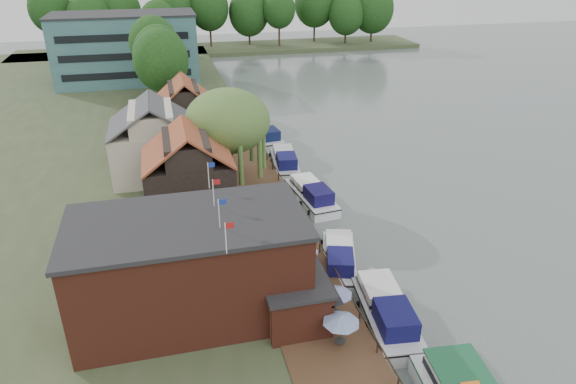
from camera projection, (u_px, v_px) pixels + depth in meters
ground at (398, 282)px, 40.64m from camera, size 260.00×260.00×0.00m
land_bank at (59, 153)px, 64.43m from camera, size 50.00×140.00×1.00m
quay_deck at (272, 222)px, 47.17m from camera, size 6.00×50.00×0.10m
quay_rail at (299, 212)px, 48.01m from camera, size 0.20×49.00×1.00m
pub at (220, 263)px, 34.68m from camera, size 20.00×11.00×7.30m
hotel_block at (126, 48)px, 93.90m from camera, size 25.40×12.40×12.30m
cottage_a at (188, 171)px, 47.31m from camera, size 8.60×7.60×8.50m
cottage_b at (153, 138)px, 55.40m from camera, size 9.60×8.60×8.50m
cottage_c at (185, 112)px, 64.14m from camera, size 7.60×7.60×8.50m
willow at (229, 139)px, 52.26m from camera, size 8.60×8.60×10.43m
umbrella_0 at (341, 330)px, 32.10m from camera, size 2.38×2.38×2.38m
umbrella_1 at (336, 302)px, 34.65m from camera, size 2.22×2.22×2.38m
umbrella_2 at (310, 276)px, 37.36m from camera, size 2.09×2.09×2.38m
umbrella_3 at (304, 259)px, 39.38m from camera, size 2.29×2.29×2.38m
umbrella_4 at (290, 234)px, 42.83m from camera, size 1.99×1.99×2.38m
umbrella_5 at (288, 215)px, 45.96m from camera, size 2.15×2.15×2.38m
umbrella_6 at (284, 207)px, 47.31m from camera, size 2.09×2.09×2.38m
cruiser_0 at (386, 307)px, 35.79m from camera, size 4.54×10.74×2.55m
cruiser_1 at (339, 255)px, 42.05m from camera, size 5.67×9.81×2.24m
cruiser_2 at (311, 192)px, 52.67m from camera, size 4.23×10.19×2.40m
cruiser_3 at (285, 159)px, 60.85m from camera, size 4.33×10.11×2.37m
cruiser_4 at (265, 133)px, 69.26m from camera, size 4.36×10.07×2.36m
swan at (430, 381)px, 31.08m from camera, size 0.44×0.44×0.44m
bank_tree_0 at (163, 77)px, 71.11m from camera, size 7.51×7.51×13.20m
bank_tree_1 at (161, 70)px, 76.06m from camera, size 7.69×7.69×12.93m
bank_tree_2 at (155, 58)px, 82.56m from camera, size 7.62×7.62×13.39m
bank_tree_3 at (181, 44)px, 102.43m from camera, size 6.20×6.20×10.71m
bank_tree_4 at (151, 37)px, 110.55m from camera, size 6.86×6.86×10.54m
bank_tree_5 at (159, 28)px, 117.71m from camera, size 8.54×8.54×12.21m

